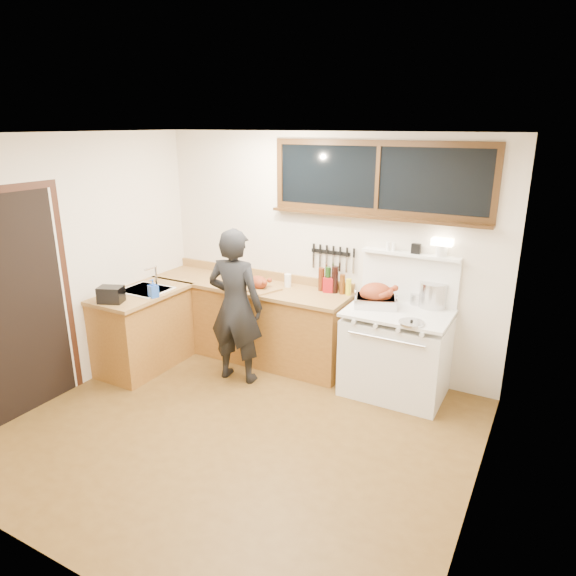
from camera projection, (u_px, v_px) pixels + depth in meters
The scene contains 20 objects.
ground_plane at pixel (238, 434), 4.65m from camera, with size 4.00×3.50×0.02m, color #553A16.
room_shell at pixel (232, 256), 4.14m from camera, with size 4.10×3.60×2.65m.
counter_back at pixel (249, 320), 6.08m from camera, with size 2.44×0.64×1.00m.
counter_left at pixel (143, 329), 5.80m from camera, with size 0.64×1.09×0.90m.
sink_unit at pixel (146, 295), 5.74m from camera, with size 0.50×0.45×0.37m.
vintage_stove at pixel (396, 350), 5.22m from camera, with size 1.02×0.74×1.61m.
back_window at pixel (377, 187), 5.17m from camera, with size 2.32×0.13×0.77m.
left_doorway at pixel (23, 303), 4.76m from camera, with size 0.02×1.04×2.17m.
knife_strip at pixel (332, 254), 5.63m from camera, with size 0.52×0.03×0.28m.
man at pixel (235, 306), 5.40m from camera, with size 0.65×0.47×1.67m.
soap_bottle at pixel (153, 288), 5.46m from camera, with size 0.11×0.12×0.20m.
toaster at pixel (111, 295), 5.31m from camera, with size 0.29×0.25×0.17m.
cutting_board at pixel (259, 284), 5.76m from camera, with size 0.54×0.47×0.15m.
roast_turkey at pixel (376, 297), 5.20m from camera, with size 0.50×0.44×0.24m.
stockpot at pixel (433, 295), 5.17m from camera, with size 0.32×0.32×0.26m.
saucepan at pixel (418, 299), 5.27m from camera, with size 0.15×0.27×0.11m.
pot_lid at pixel (411, 323), 4.75m from camera, with size 0.29×0.29×0.04m.
coffee_tin at pixel (329, 285), 5.63m from camera, with size 0.12×0.11×0.17m.
pitcher at pixel (288, 280), 5.82m from camera, with size 0.10×0.10×0.15m.
bottle_cluster at pixel (333, 281), 5.61m from camera, with size 0.39×0.07×0.30m.
Camera 1 is at (2.32, -3.31, 2.68)m, focal length 32.00 mm.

